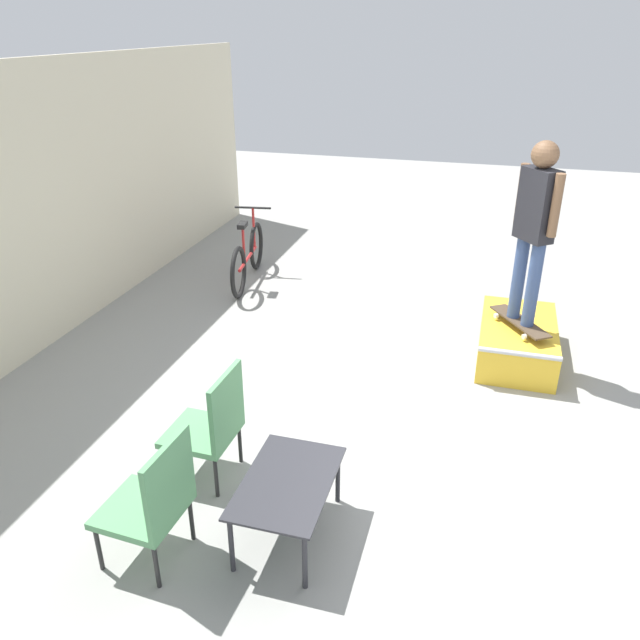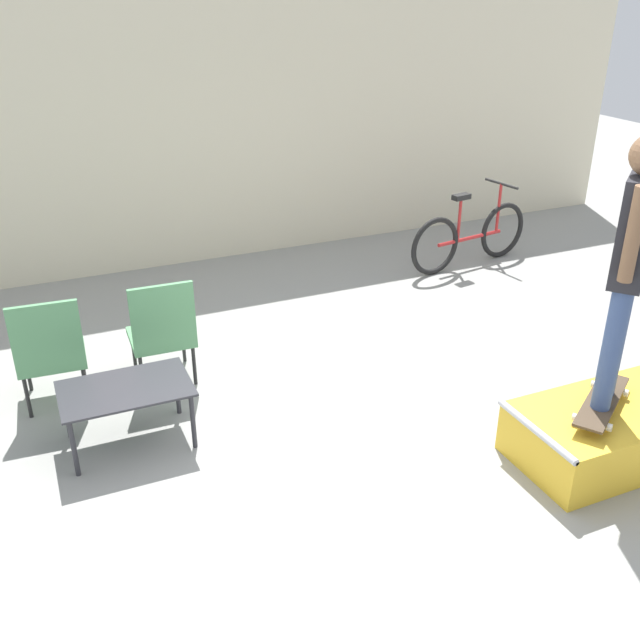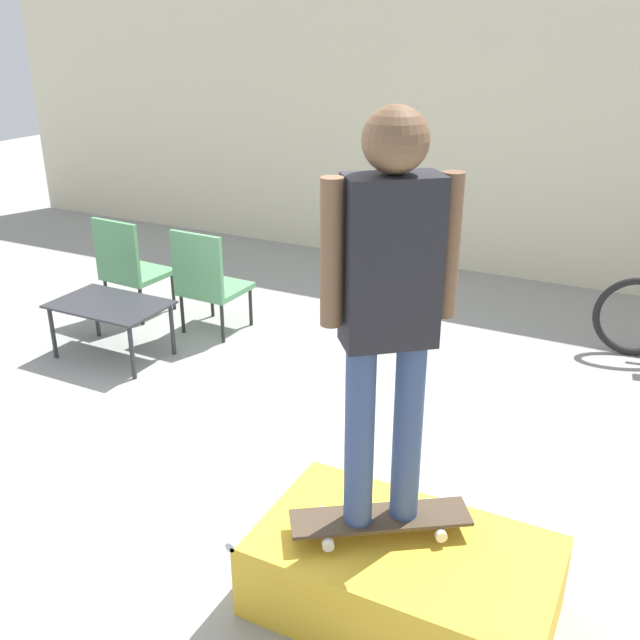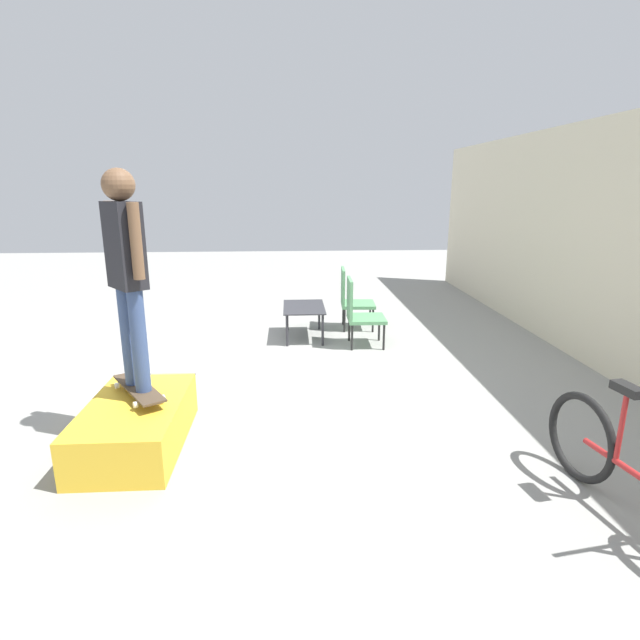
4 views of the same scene
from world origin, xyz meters
name	(u,v)px [view 2 (image 2 of 4)]	position (x,y,z in m)	size (l,w,h in m)	color
ground_plane	(361,445)	(0.00, 0.00, 0.00)	(24.00, 24.00, 0.00)	gray
house_wall_back	(198,137)	(0.00, 4.29, 1.50)	(12.00, 0.06, 3.00)	beige
skate_ramp_box	(609,432)	(1.59, -0.82, 0.20)	(1.41, 0.79, 0.43)	gold
skateboard_on_ramp	(602,401)	(1.47, -0.81, 0.48)	(0.80, 0.63, 0.07)	#473828
person_skater	(632,252)	(1.47, -0.81, 1.59)	(0.46, 0.39, 1.84)	#384C7A
coffee_table	(126,394)	(-1.56, 0.73, 0.42)	(0.94, 0.60, 0.48)	#2D2D33
patio_chair_left	(50,350)	(-2.01, 1.49, 0.51)	(0.55, 0.55, 0.96)	black
patio_chair_right	(162,330)	(-1.12, 1.49, 0.51)	(0.53, 0.53, 0.96)	black
bicycle	(470,236)	(2.85, 2.80, 0.37)	(1.77, 0.52, 0.96)	black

